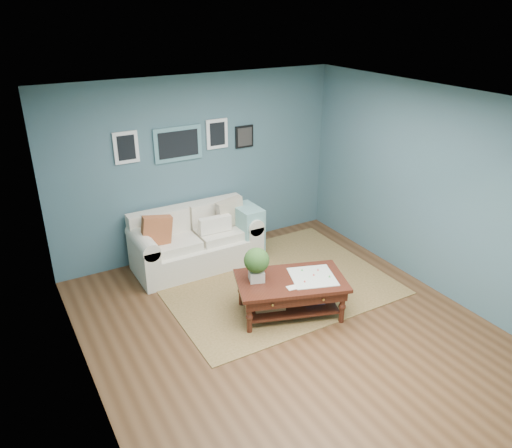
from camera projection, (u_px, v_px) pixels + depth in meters
room_shell at (287, 225)px, 5.52m from camera, size 5.00×5.02×2.70m
area_rug at (273, 282)px, 7.02m from camera, size 3.05×2.44×0.01m
loveseat at (200, 240)px, 7.37m from camera, size 1.88×0.85×0.96m
coffee_table at (285, 285)px, 6.16m from camera, size 1.51×1.16×0.93m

